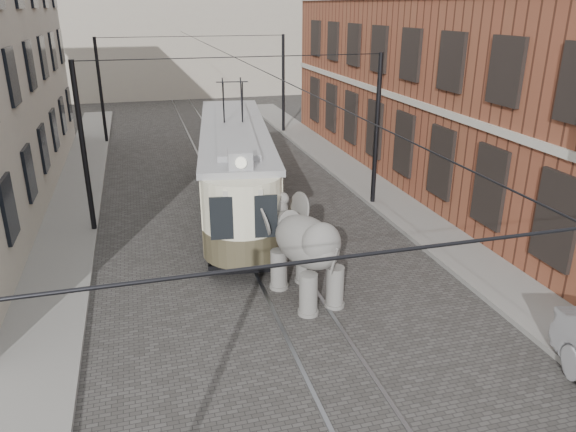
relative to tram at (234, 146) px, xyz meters
name	(u,v)px	position (x,y,z in m)	size (l,w,h in m)	color
ground	(290,290)	(0.18, -7.37, -2.49)	(120.00, 120.00, 0.00)	#3E3B39
tram_rails	(290,290)	(0.18, -7.37, -2.48)	(1.54, 80.00, 0.02)	slate
sidewalk_right	(474,263)	(6.18, -7.37, -2.42)	(2.00, 60.00, 0.15)	slate
sidewalk_left	(46,321)	(-6.32, -7.37, -2.42)	(2.00, 60.00, 0.15)	slate
brick_building	(473,44)	(11.18, 1.63, 3.51)	(8.00, 26.00, 12.00)	brown
distant_block	(170,13)	(0.18, 32.63, 4.51)	(28.00, 10.00, 14.00)	#A19985
catenary	(245,147)	(-0.02, -2.37, 0.51)	(11.00, 30.20, 6.00)	black
tram	(234,146)	(0.00, 0.00, 0.00)	(2.59, 12.57, 4.99)	beige
elephant	(306,254)	(0.52, -7.83, -1.20)	(2.33, 4.22, 2.58)	#66625E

